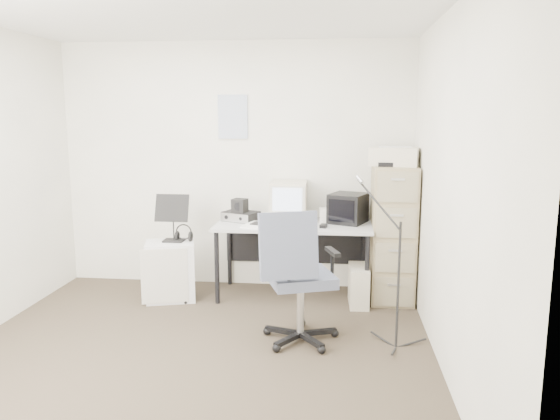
# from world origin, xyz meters

# --- Properties ---
(floor) EXTENTS (3.60, 3.60, 0.01)m
(floor) POSITION_xyz_m (0.00, 0.00, -0.01)
(floor) COLOR #40372A
(floor) RESTS_ON ground
(ceiling) EXTENTS (3.60, 3.60, 0.01)m
(ceiling) POSITION_xyz_m (0.00, 0.00, 2.50)
(ceiling) COLOR white
(ceiling) RESTS_ON ground
(wall_back) EXTENTS (3.60, 0.02, 2.50)m
(wall_back) POSITION_xyz_m (0.00, 1.80, 1.25)
(wall_back) COLOR white
(wall_back) RESTS_ON ground
(wall_front) EXTENTS (3.60, 0.02, 2.50)m
(wall_front) POSITION_xyz_m (0.00, -1.80, 1.25)
(wall_front) COLOR white
(wall_front) RESTS_ON ground
(wall_right) EXTENTS (0.02, 3.60, 2.50)m
(wall_right) POSITION_xyz_m (1.80, 0.00, 1.25)
(wall_right) COLOR white
(wall_right) RESTS_ON ground
(wall_calendar) EXTENTS (0.30, 0.02, 0.44)m
(wall_calendar) POSITION_xyz_m (-0.02, 1.79, 1.75)
(wall_calendar) COLOR white
(wall_calendar) RESTS_ON wall_back
(filing_cabinet) EXTENTS (0.40, 0.60, 1.30)m
(filing_cabinet) POSITION_xyz_m (1.58, 1.48, 0.65)
(filing_cabinet) COLOR gray
(filing_cabinet) RESTS_ON floor
(printer) EXTENTS (0.51, 0.41, 0.17)m
(printer) POSITION_xyz_m (1.58, 1.48, 1.39)
(printer) COLOR beige
(printer) RESTS_ON filing_cabinet
(desk) EXTENTS (1.50, 0.70, 0.73)m
(desk) POSITION_xyz_m (0.63, 1.45, 0.36)
(desk) COLOR #B6B6B6
(desk) RESTS_ON floor
(crt_monitor) EXTENTS (0.36, 0.38, 0.39)m
(crt_monitor) POSITION_xyz_m (0.57, 1.59, 0.93)
(crt_monitor) COLOR beige
(crt_monitor) RESTS_ON desk
(crt_tv) EXTENTS (0.42, 0.43, 0.29)m
(crt_tv) POSITION_xyz_m (1.15, 1.55, 0.87)
(crt_tv) COLOR black
(crt_tv) RESTS_ON desk
(desk_speaker) EXTENTS (0.08, 0.08, 0.15)m
(desk_speaker) POSITION_xyz_m (0.92, 1.50, 0.80)
(desk_speaker) COLOR beige
(desk_speaker) RESTS_ON desk
(keyboard) EXTENTS (0.49, 0.24, 0.03)m
(keyboard) POSITION_xyz_m (0.57, 1.31, 0.74)
(keyboard) COLOR beige
(keyboard) RESTS_ON desk
(mouse) EXTENTS (0.08, 0.11, 0.03)m
(mouse) POSITION_xyz_m (0.92, 1.30, 0.74)
(mouse) COLOR black
(mouse) RESTS_ON desk
(radio_receiver) EXTENTS (0.39, 0.34, 0.09)m
(radio_receiver) POSITION_xyz_m (0.10, 1.54, 0.78)
(radio_receiver) COLOR black
(radio_receiver) RESTS_ON desk
(radio_speaker) EXTENTS (0.16, 0.16, 0.13)m
(radio_speaker) POSITION_xyz_m (0.09, 1.50, 0.89)
(radio_speaker) COLOR black
(radio_speaker) RESTS_ON radio_receiver
(papers) EXTENTS (0.29, 0.34, 0.02)m
(papers) POSITION_xyz_m (0.29, 1.29, 0.74)
(papers) COLOR white
(papers) RESTS_ON desk
(pc_tower) EXTENTS (0.19, 0.40, 0.37)m
(pc_tower) POSITION_xyz_m (1.26, 1.26, 0.19)
(pc_tower) COLOR beige
(pc_tower) RESTS_ON floor
(office_chair) EXTENTS (0.79, 0.79, 1.08)m
(office_chair) POSITION_xyz_m (0.77, 0.37, 0.54)
(office_chair) COLOR #4B5061
(office_chair) RESTS_ON floor
(side_cart) EXTENTS (0.54, 0.47, 0.57)m
(side_cart) POSITION_xyz_m (-0.55, 1.23, 0.28)
(side_cart) COLOR silver
(side_cart) RESTS_ON floor
(music_stand) EXTENTS (0.35, 0.25, 0.47)m
(music_stand) POSITION_xyz_m (-0.51, 1.27, 0.80)
(music_stand) COLOR black
(music_stand) RESTS_ON side_cart
(headphones) EXTENTS (0.20, 0.20, 0.03)m
(headphones) POSITION_xyz_m (-0.42, 1.29, 0.62)
(headphones) COLOR black
(headphones) RESTS_ON side_cart
(mic_stand) EXTENTS (0.03, 0.03, 1.29)m
(mic_stand) POSITION_xyz_m (1.52, 0.33, 0.65)
(mic_stand) COLOR black
(mic_stand) RESTS_ON floor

